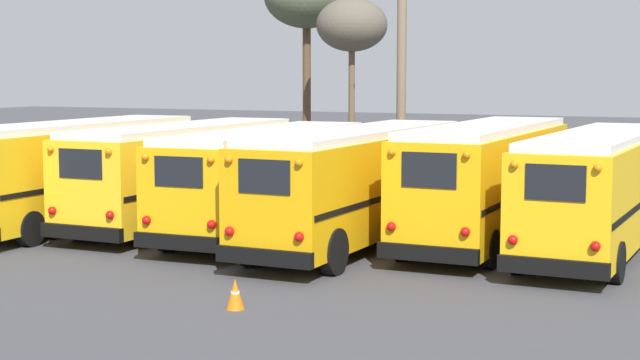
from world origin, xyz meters
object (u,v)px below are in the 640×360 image
object	(u,v)px
school_bus_3	(360,181)
bare_tree_2	(352,27)
school_bus_5	(600,187)
traffic_cone	(235,294)
school_bus_1	(185,171)
school_bus_2	(268,177)
school_bus_0	(78,169)
utility_pole	(401,70)
school_bus_4	(487,179)

from	to	relation	value
school_bus_3	bare_tree_2	bearing A→B (deg)	113.93
bare_tree_2	school_bus_5	bearing A→B (deg)	-45.31
school_bus_3	traffic_cone	world-z (taller)	school_bus_3
school_bus_3	traffic_cone	xyz separation A→B (m)	(0.62, -7.79, -1.40)
school_bus_1	school_bus_2	world-z (taller)	school_bus_1
school_bus_2	school_bus_3	distance (m)	3.03
school_bus_0	utility_pole	bearing A→B (deg)	59.88
school_bus_1	traffic_cone	distance (m)	10.91
school_bus_2	school_bus_3	world-z (taller)	school_bus_3
school_bus_0	school_bus_3	world-z (taller)	school_bus_0
utility_pole	bare_tree_2	world-z (taller)	utility_pole
utility_pole	traffic_cone	size ratio (longest dim) A/B	15.34
school_bus_4	traffic_cone	bearing A→B (deg)	-104.08
school_bus_5	bare_tree_2	distance (m)	17.95
school_bus_3	bare_tree_2	distance (m)	15.91
bare_tree_2	utility_pole	bearing A→B (deg)	-44.73
bare_tree_2	traffic_cone	xyz separation A→B (m)	(6.77, -21.66, -6.18)
school_bus_1	school_bus_3	bearing A→B (deg)	-7.40
school_bus_5	utility_pole	world-z (taller)	utility_pole
traffic_cone	bare_tree_2	bearing A→B (deg)	107.36
bare_tree_2	school_bus_2	bearing A→B (deg)	-76.81
school_bus_1	bare_tree_2	xyz separation A→B (m)	(-0.15, 13.09, 4.83)
school_bus_3	school_bus_5	size ratio (longest dim) A/B	1.04
school_bus_0	bare_tree_2	xyz separation A→B (m)	(2.85, 14.34, 4.79)
school_bus_1	school_bus_2	size ratio (longest dim) A/B	0.99
traffic_cone	school_bus_2	bearing A→B (deg)	113.81
school_bus_1	school_bus_5	size ratio (longest dim) A/B	0.95
utility_pole	traffic_cone	world-z (taller)	utility_pole
school_bus_0	school_bus_4	bearing A→B (deg)	10.36
school_bus_2	bare_tree_2	world-z (taller)	bare_tree_2
utility_pole	traffic_cone	distance (m)	19.02
bare_tree_2	traffic_cone	world-z (taller)	bare_tree_2
school_bus_0	school_bus_1	bearing A→B (deg)	22.60
school_bus_3	school_bus_5	xyz separation A→B (m)	(6.00, 1.58, -0.03)
school_bus_5	utility_pole	xyz separation A→B (m)	(-8.69, 8.85, 2.99)
school_bus_1	school_bus_5	distance (m)	12.03
school_bus_0	school_bus_1	size ratio (longest dim) A/B	1.02
school_bus_3	school_bus_5	bearing A→B (deg)	14.72
utility_pole	school_bus_0	bearing A→B (deg)	-120.12
school_bus_2	traffic_cone	xyz separation A→B (m)	(3.62, -8.20, -1.34)
school_bus_3	school_bus_5	distance (m)	6.21
school_bus_0	bare_tree_2	bearing A→B (deg)	78.76
school_bus_3	bare_tree_2	size ratio (longest dim) A/B	1.42
school_bus_4	bare_tree_2	world-z (taller)	bare_tree_2
traffic_cone	school_bus_5	bearing A→B (deg)	60.09
school_bus_0	school_bus_4	distance (m)	12.21
utility_pole	traffic_cone	bearing A→B (deg)	-79.74
utility_pole	school_bus_1	bearing A→B (deg)	-108.99
school_bus_1	utility_pole	size ratio (longest dim) A/B	1.09
utility_pole	bare_tree_2	bearing A→B (deg)	135.27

